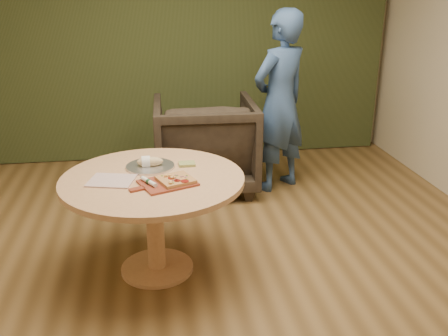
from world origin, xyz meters
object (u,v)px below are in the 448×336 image
pizza_paddle (166,183)px  cutlery_roll (149,182)px  flatbread_pizza (176,180)px  serving_tray (150,166)px  armchair (205,139)px  bread_roll (149,162)px  person_standing (280,102)px  pedestal_table (154,195)px

pizza_paddle → cutlery_roll: (-0.11, -0.01, 0.02)m
pizza_paddle → flatbread_pizza: 0.07m
pizza_paddle → serving_tray: 0.36m
cutlery_roll → armchair: 1.84m
pizza_paddle → armchair: size_ratio=0.46×
flatbread_pizza → bread_roll: bread_roll is taller
bread_roll → person_standing: person_standing is taller
pedestal_table → pizza_paddle: (0.09, -0.15, 0.15)m
armchair → flatbread_pizza: bearing=78.8°
flatbread_pizza → armchair: armchair is taller
cutlery_roll → serving_tray: cutlery_roll is taller
pedestal_table → bread_roll: (-0.02, 0.20, 0.18)m
flatbread_pizza → pizza_paddle: bearing=-172.6°
pedestal_table → pizza_paddle: pizza_paddle is taller
person_standing → armchair: bearing=-39.3°
flatbread_pizza → armchair: size_ratio=0.27×
pizza_paddle → flatbread_pizza: size_ratio=1.66×
flatbread_pizza → cutlery_roll: flatbread_pizza is taller
armchair → serving_tray: bearing=69.6°
bread_roll → pedestal_table: bearing=-83.9°
pedestal_table → flatbread_pizza: flatbread_pizza is taller
armchair → pedestal_table: bearing=72.5°
flatbread_pizza → cutlery_roll: (-0.18, -0.02, 0.00)m
pizza_paddle → bread_roll: (-0.11, 0.35, 0.04)m
serving_tray → armchair: armchair is taller
flatbread_pizza → person_standing: 1.96m
serving_tray → cutlery_roll: bearing=-92.2°
flatbread_pizza → bread_roll: 0.38m
flatbread_pizza → cutlery_roll: size_ratio=1.56×
flatbread_pizza → bread_roll: bearing=117.2°
person_standing → flatbread_pizza: bearing=23.6°
pizza_paddle → cutlery_roll: bearing=163.3°
flatbread_pizza → cutlery_roll: bearing=-174.3°
bread_roll → person_standing: (1.31, 1.26, 0.11)m
cutlery_roll → serving_tray: bearing=57.9°
pedestal_table → bread_roll: size_ratio=6.68×
pizza_paddle → flatbread_pizza: bearing=-14.0°
pizza_paddle → armchair: (0.46, 1.71, -0.24)m
pedestal_table → armchair: 1.66m
pedestal_table → person_standing: person_standing is taller
bread_roll → person_standing: size_ratio=0.11×
flatbread_pizza → bread_roll: (-0.17, 0.34, 0.02)m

